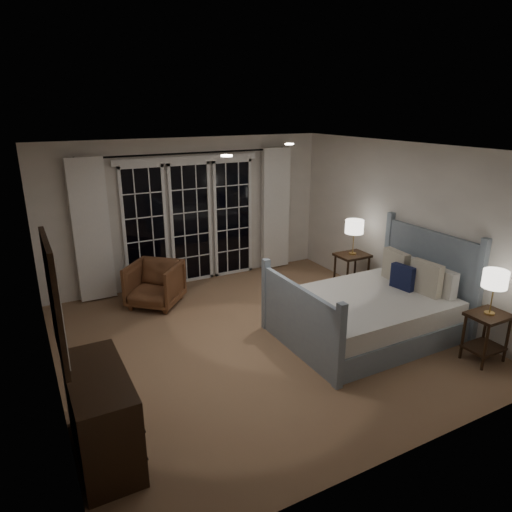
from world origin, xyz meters
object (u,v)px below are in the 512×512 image
dresser (102,415)px  armchair (155,284)px  bed (370,311)px  lamp_left (495,280)px  nightstand_right (352,267)px  lamp_right (354,227)px  nightstand_left (486,330)px

dresser → armchair: bearing=65.8°
bed → dresser: (-3.64, -0.64, 0.08)m
bed → lamp_left: bed is taller
nightstand_right → dresser: bearing=-156.2°
nightstand_right → lamp_right: size_ratio=1.17×
nightstand_right → dresser: dresser is taller
bed → lamp_right: 1.67m
nightstand_left → lamp_left: lamp_left is taller
armchair → dresser: (-1.33, -2.96, 0.06)m
bed → nightstand_right: 1.48m
nightstand_left → armchair: bearing=131.3°
bed → nightstand_left: bearing=-57.3°
bed → nightstand_left: size_ratio=3.65×
nightstand_right → lamp_left: bearing=-89.0°
nightstand_right → dresser: 4.77m
nightstand_right → armchair: armchair is taller
nightstand_left → nightstand_right: (-0.04, 2.48, 0.03)m
lamp_left → armchair: lamp_left is taller
bed → nightstand_right: size_ratio=3.39×
bed → lamp_left: 1.59m
nightstand_right → armchair: (-3.04, 1.03, -0.10)m
nightstand_left → lamp_left: bearing=0.0°
nightstand_left → nightstand_right: nightstand_right is taller
nightstand_left → lamp_left: size_ratio=1.13×
lamp_right → bed: bearing=-119.4°
nightstand_left → lamp_left: (0.00, 0.00, 0.65)m
armchair → dresser: size_ratio=0.66×
armchair → lamp_left: bearing=-7.1°
bed → nightstand_right: bearing=60.6°
armchair → dresser: dresser is taller
bed → lamp_left: (0.76, -1.19, 0.73)m
nightstand_left → armchair: armchair is taller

